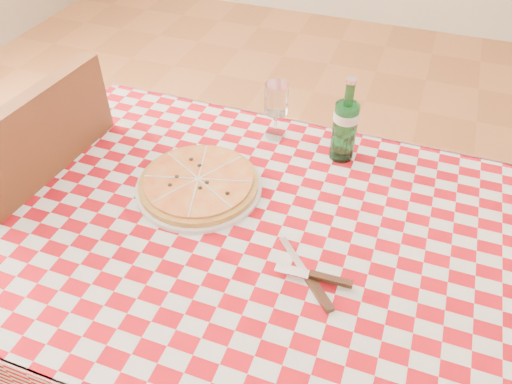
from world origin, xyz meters
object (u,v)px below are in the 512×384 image
dining_table (255,259)px  pizza_plate (199,182)px  wine_glass (276,111)px  water_bottle (346,120)px  chair_far (44,212)px

dining_table → pizza_plate: (-0.18, 0.09, 0.12)m
dining_table → wine_glass: 0.41m
dining_table → wine_glass: (-0.07, 0.36, 0.18)m
pizza_plate → water_bottle: bearing=39.5°
chair_far → water_bottle: (0.78, 0.29, 0.31)m
wine_glass → dining_table: bearing=-78.6°
pizza_plate → dining_table: bearing=-25.9°
chair_far → dining_table: bearing=-179.2°
dining_table → pizza_plate: size_ratio=3.90×
dining_table → wine_glass: bearing=101.4°
pizza_plate → wine_glass: (0.11, 0.27, 0.06)m
chair_far → water_bottle: bearing=-155.5°
water_bottle → wine_glass: 0.20m
dining_table → water_bottle: water_bottle is taller
dining_table → chair_far: (-0.67, 0.04, -0.10)m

